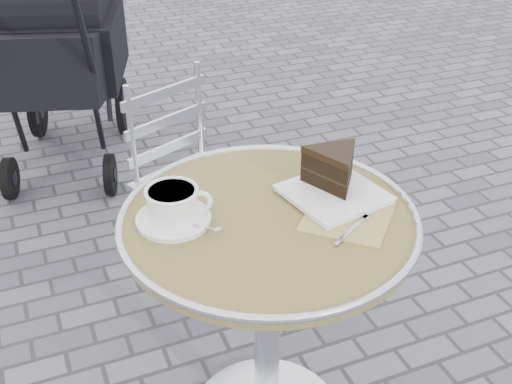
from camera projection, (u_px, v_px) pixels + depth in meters
name	position (u px, v px, depth m)	size (l,w,h in m)	color
cafe_table	(268.00, 271.00, 1.60)	(0.72, 0.72, 0.74)	silver
cappuccino_set	(174.00, 208.00, 1.48)	(0.18, 0.18, 0.09)	white
cake_plate_set	(334.00, 174.00, 1.58)	(0.27, 0.37, 0.12)	tan
bistro_chair	(181.00, 158.00, 2.27)	(0.46, 0.46, 0.79)	silver
baby_stroller	(61.00, 62.00, 3.05)	(0.78, 1.16, 1.11)	black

